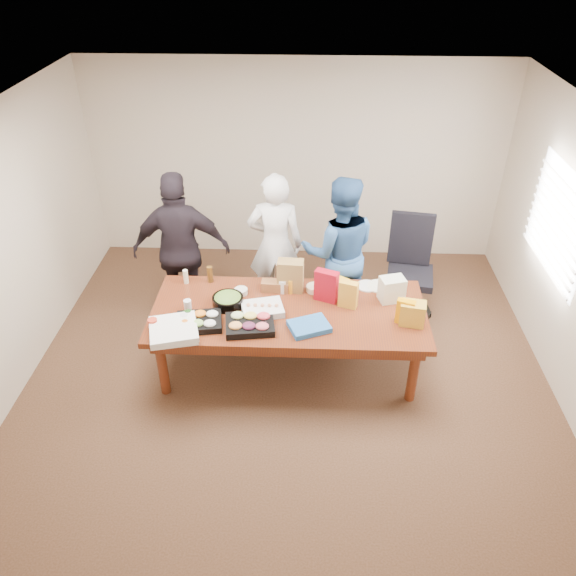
{
  "coord_description": "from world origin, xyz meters",
  "views": [
    {
      "loc": [
        0.18,
        -4.61,
        4.13
      ],
      "look_at": [
        -0.01,
        0.1,
        0.95
      ],
      "focal_mm": 34.98,
      "sensor_mm": 36.0,
      "label": 1
    }
  ],
  "objects_px": {
    "conference_table": "(289,339)",
    "person_right": "(339,252)",
    "person_center": "(275,245)",
    "office_chair": "(410,273)",
    "salad_bowl": "(228,301)",
    "sheet_cake": "(262,309)"
  },
  "relations": [
    {
      "from": "person_center",
      "to": "person_right",
      "type": "height_order",
      "value": "person_right"
    },
    {
      "from": "person_right",
      "to": "sheet_cake",
      "type": "height_order",
      "value": "person_right"
    },
    {
      "from": "sheet_cake",
      "to": "person_center",
      "type": "bearing_deg",
      "value": 72.59
    },
    {
      "from": "conference_table",
      "to": "person_right",
      "type": "bearing_deg",
      "value": 59.95
    },
    {
      "from": "sheet_cake",
      "to": "salad_bowl",
      "type": "bearing_deg",
      "value": 150.44
    },
    {
      "from": "sheet_cake",
      "to": "conference_table",
      "type": "bearing_deg",
      "value": -4.89
    },
    {
      "from": "conference_table",
      "to": "salad_bowl",
      "type": "relative_size",
      "value": 8.75
    },
    {
      "from": "office_chair",
      "to": "sheet_cake",
      "type": "height_order",
      "value": "office_chair"
    },
    {
      "from": "conference_table",
      "to": "office_chair",
      "type": "bearing_deg",
      "value": 35.81
    },
    {
      "from": "conference_table",
      "to": "person_right",
      "type": "xyz_separation_m",
      "value": [
        0.54,
        0.93,
        0.53
      ]
    },
    {
      "from": "salad_bowl",
      "to": "person_right",
      "type": "bearing_deg",
      "value": 36.76
    },
    {
      "from": "person_center",
      "to": "sheet_cake",
      "type": "height_order",
      "value": "person_center"
    },
    {
      "from": "salad_bowl",
      "to": "office_chair",
      "type": "bearing_deg",
      "value": 25.11
    },
    {
      "from": "person_right",
      "to": "sheet_cake",
      "type": "relative_size",
      "value": 4.44
    },
    {
      "from": "conference_table",
      "to": "person_center",
      "type": "distance_m",
      "value": 1.22
    },
    {
      "from": "conference_table",
      "to": "person_right",
      "type": "height_order",
      "value": "person_right"
    },
    {
      "from": "conference_table",
      "to": "person_right",
      "type": "relative_size",
      "value": 1.54
    },
    {
      "from": "office_chair",
      "to": "person_center",
      "type": "relative_size",
      "value": 0.68
    },
    {
      "from": "person_center",
      "to": "sheet_cake",
      "type": "bearing_deg",
      "value": 87.54
    },
    {
      "from": "office_chair",
      "to": "salad_bowl",
      "type": "height_order",
      "value": "office_chair"
    },
    {
      "from": "person_center",
      "to": "person_right",
      "type": "relative_size",
      "value": 0.98
    },
    {
      "from": "conference_table",
      "to": "person_center",
      "type": "height_order",
      "value": "person_center"
    }
  ]
}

